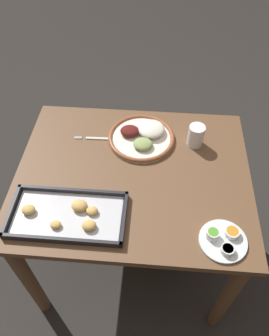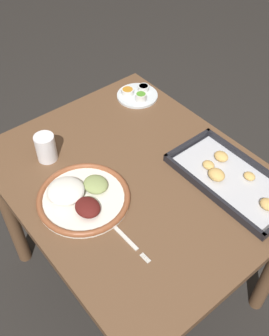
{
  "view_description": "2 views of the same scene",
  "coord_description": "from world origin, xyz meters",
  "views": [
    {
      "loc": [
        -0.08,
        0.86,
        1.78
      ],
      "look_at": [
        -0.01,
        0.0,
        0.75
      ],
      "focal_mm": 35.0,
      "sensor_mm": 36.0,
      "label": 1
    },
    {
      "loc": [
        0.7,
        -0.58,
        1.71
      ],
      "look_at": [
        -0.01,
        0.0,
        0.75
      ],
      "focal_mm": 42.0,
      "sensor_mm": 36.0,
      "label": 2
    }
  ],
  "objects": [
    {
      "name": "ground_plane",
      "position": [
        0.0,
        0.0,
        0.0
      ],
      "size": [
        8.0,
        8.0,
        0.0
      ],
      "primitive_type": "plane",
      "color": "#282623"
    },
    {
      "name": "baking_tray",
      "position": [
        0.22,
        0.23,
        0.74
      ],
      "size": [
        0.43,
        0.22,
        0.04
      ],
      "color": "black",
      "rests_on": "dining_table"
    },
    {
      "name": "saucer_plate",
      "position": [
        -0.34,
        0.29,
        0.74
      ],
      "size": [
        0.17,
        0.17,
        0.04
      ],
      "color": "silver",
      "rests_on": "dining_table"
    },
    {
      "name": "drinking_cup",
      "position": [
        -0.26,
        -0.19,
        0.77
      ],
      "size": [
        0.07,
        0.07,
        0.1
      ],
      "color": "white",
      "rests_on": "dining_table"
    },
    {
      "name": "dinner_plate",
      "position": [
        -0.03,
        -0.2,
        0.74
      ],
      "size": [
        0.3,
        0.3,
        0.05
      ],
      "color": "white",
      "rests_on": "dining_table"
    },
    {
      "name": "dining_table",
      "position": [
        0.0,
        0.0,
        0.6
      ],
      "size": [
        0.97,
        0.79,
        0.72
      ],
      "color": "brown",
      "rests_on": "ground_plane"
    },
    {
      "name": "fork",
      "position": [
        0.17,
        -0.18,
        0.73
      ],
      "size": [
        0.2,
        0.02,
        0.0
      ],
      "rotation": [
        0.0,
        0.0,
        0.02
      ],
      "color": "silver",
      "rests_on": "dining_table"
    }
  ]
}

